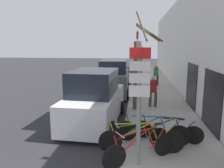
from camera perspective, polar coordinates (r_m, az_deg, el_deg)
name	(u,v)px	position (r m, az deg, el deg)	size (l,w,h in m)	color
ground_plane	(114,96)	(14.22, 0.61, -3.14)	(80.00, 80.00, 0.00)	#28282B
sidewalk_curb	(152,88)	(16.90, 10.45, -0.91)	(3.20, 32.00, 0.15)	#9E9B93
building_facade	(178,46)	(16.72, 16.90, 9.59)	(0.23, 32.00, 6.50)	silver
signpost	(139,100)	(5.57, 7.08, -4.05)	(0.52, 0.14, 3.22)	gray
bicycle_0	(141,149)	(6.13, 7.52, -16.39)	(1.91, 1.32, 0.93)	black
bicycle_1	(142,140)	(6.60, 7.76, -14.25)	(2.51, 0.46, 0.96)	black
bicycle_2	(136,138)	(6.80, 6.24, -13.87)	(1.97, 0.85, 0.84)	black
bicycle_3	(152,132)	(7.25, 10.47, -12.12)	(2.35, 0.47, 0.94)	black
bicycle_4	(168,130)	(7.55, 14.32, -11.63)	(2.20, 0.59, 0.84)	black
parked_car_0	(95,100)	(9.18, -4.56, -4.12)	(2.26, 4.65, 2.27)	silver
parked_car_1	(114,79)	(14.40, 0.50, 1.32)	(2.13, 4.52, 2.31)	#51565B
pedestrian_near	(153,89)	(11.24, 10.73, -1.34)	(0.42, 0.35, 1.59)	#4C3D2D
pedestrian_far	(156,74)	(17.21, 11.43, 2.69)	(0.42, 0.36, 1.64)	#1E2338
street_tree	(137,68)	(10.49, 6.61, 4.06)	(1.39, 1.09, 4.65)	brown
traffic_light	(137,47)	(21.56, 6.61, 9.47)	(0.20, 0.30, 4.50)	gray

